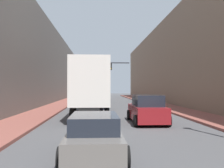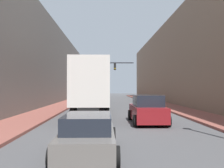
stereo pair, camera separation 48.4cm
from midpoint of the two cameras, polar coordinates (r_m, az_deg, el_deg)
The scene contains 8 objects.
sidewalk_right at distance 31.28m, azimuth 10.84°, elevation -4.85°, with size 2.91×80.00×0.15m.
sidewalk_left at distance 30.77m, azimuth -12.90°, elevation -4.91°, with size 2.91×80.00×0.15m.
building_right at distance 32.79m, azimuth 18.41°, elevation 5.71°, with size 6.00×80.00×11.97m.
building_left at distance 31.91m, azimuth -20.80°, elevation 5.20°, with size 6.00×80.00×11.19m.
semi_truck at distance 20.92m, azimuth -5.33°, elevation -0.57°, with size 2.50×13.24×4.19m.
sedan_car at distance 8.73m, azimuth -5.65°, elevation -11.46°, with size 1.99×4.59×1.36m.
suv_car at distance 16.18m, azimuth 7.12°, elevation -5.87°, with size 2.12×4.51×1.80m.
traffic_signal_gantry at distance 33.42m, azimuth -5.99°, elevation 2.41°, with size 7.62×0.35×5.90m.
Camera 1 is at (-1.49, -0.25, 2.26)m, focal length 40.00 mm.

